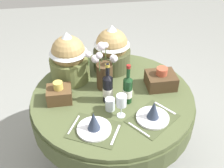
{
  "coord_description": "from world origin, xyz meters",
  "views": [
    {
      "loc": [
        -0.26,
        -1.7,
        2.13
      ],
      "look_at": [
        0.0,
        0.03,
        0.82
      ],
      "focal_mm": 43.7,
      "sensor_mm": 36.0,
      "label": 1
    }
  ],
  "objects_px": {
    "wine_bottle_centre": "(108,88)",
    "wine_glass_right": "(121,101)",
    "gift_tub_back_centre": "(112,47)",
    "dining_table": "(113,106)",
    "wine_bottle_left": "(128,89)",
    "flower_vase": "(104,70)",
    "tumbler_mid": "(110,104)",
    "woven_basket_side_right": "(161,80)",
    "gift_tub_back_left": "(69,55)",
    "woven_basket_side_left": "(59,94)",
    "place_setting_right": "(153,114)",
    "place_setting_left": "(94,125)"
  },
  "relations": [
    {
      "from": "place_setting_left",
      "to": "woven_basket_side_left",
      "type": "relative_size",
      "value": 2.22
    },
    {
      "from": "place_setting_left",
      "to": "woven_basket_side_left",
      "type": "distance_m",
      "value": 0.43
    },
    {
      "from": "flower_vase",
      "to": "woven_basket_side_right",
      "type": "height_order",
      "value": "flower_vase"
    },
    {
      "from": "dining_table",
      "to": "tumbler_mid",
      "type": "xyz_separation_m",
      "value": [
        -0.05,
        -0.17,
        0.18
      ]
    },
    {
      "from": "place_setting_left",
      "to": "wine_bottle_left",
      "type": "xyz_separation_m",
      "value": [
        0.29,
        0.27,
        0.08
      ]
    },
    {
      "from": "tumbler_mid",
      "to": "woven_basket_side_left",
      "type": "relative_size",
      "value": 0.52
    },
    {
      "from": "dining_table",
      "to": "flower_vase",
      "type": "relative_size",
      "value": 3.36
    },
    {
      "from": "place_setting_left",
      "to": "woven_basket_side_left",
      "type": "bearing_deg",
      "value": 122.92
    },
    {
      "from": "wine_bottle_left",
      "to": "wine_bottle_centre",
      "type": "bearing_deg",
      "value": 167.36
    },
    {
      "from": "dining_table",
      "to": "tumbler_mid",
      "type": "height_order",
      "value": "tumbler_mid"
    },
    {
      "from": "place_setting_left",
      "to": "wine_bottle_centre",
      "type": "xyz_separation_m",
      "value": [
        0.14,
        0.3,
        0.08
      ]
    },
    {
      "from": "place_setting_right",
      "to": "flower_vase",
      "type": "distance_m",
      "value": 0.54
    },
    {
      "from": "place_setting_right",
      "to": "gift_tub_back_centre",
      "type": "relative_size",
      "value": 1.01
    },
    {
      "from": "wine_bottle_centre",
      "to": "flower_vase",
      "type": "bearing_deg",
      "value": 91.59
    },
    {
      "from": "dining_table",
      "to": "wine_bottle_left",
      "type": "relative_size",
      "value": 3.94
    },
    {
      "from": "wine_bottle_left",
      "to": "gift_tub_back_centre",
      "type": "xyz_separation_m",
      "value": [
        -0.05,
        0.49,
        0.1
      ]
    },
    {
      "from": "wine_bottle_left",
      "to": "wine_glass_right",
      "type": "distance_m",
      "value": 0.17
    },
    {
      "from": "wine_bottle_centre",
      "to": "wine_glass_right",
      "type": "bearing_deg",
      "value": -68.52
    },
    {
      "from": "wine_glass_right",
      "to": "gift_tub_back_centre",
      "type": "height_order",
      "value": "gift_tub_back_centre"
    },
    {
      "from": "place_setting_left",
      "to": "gift_tub_back_left",
      "type": "height_order",
      "value": "gift_tub_back_left"
    },
    {
      "from": "dining_table",
      "to": "gift_tub_back_centre",
      "type": "xyz_separation_m",
      "value": [
        0.05,
        0.39,
        0.35
      ]
    },
    {
      "from": "place_setting_right",
      "to": "gift_tub_back_left",
      "type": "height_order",
      "value": "gift_tub_back_left"
    },
    {
      "from": "wine_bottle_left",
      "to": "wine_glass_right",
      "type": "xyz_separation_m",
      "value": [
        -0.08,
        -0.15,
        0.02
      ]
    },
    {
      "from": "wine_bottle_centre",
      "to": "woven_basket_side_right",
      "type": "xyz_separation_m",
      "value": [
        0.46,
        0.12,
        -0.06
      ]
    },
    {
      "from": "dining_table",
      "to": "tumbler_mid",
      "type": "bearing_deg",
      "value": -104.84
    },
    {
      "from": "wine_bottle_centre",
      "to": "gift_tub_back_centre",
      "type": "relative_size",
      "value": 0.8
    },
    {
      "from": "place_setting_right",
      "to": "gift_tub_back_centre",
      "type": "distance_m",
      "value": 0.76
    },
    {
      "from": "place_setting_right",
      "to": "wine_glass_right",
      "type": "height_order",
      "value": "wine_glass_right"
    },
    {
      "from": "place_setting_right",
      "to": "woven_basket_side_left",
      "type": "bearing_deg",
      "value": 154.71
    },
    {
      "from": "flower_vase",
      "to": "tumbler_mid",
      "type": "distance_m",
      "value": 0.31
    },
    {
      "from": "gift_tub_back_centre",
      "to": "wine_glass_right",
      "type": "bearing_deg",
      "value": -92.52
    },
    {
      "from": "dining_table",
      "to": "place_setting_left",
      "type": "relative_size",
      "value": 3.17
    },
    {
      "from": "dining_table",
      "to": "gift_tub_back_centre",
      "type": "distance_m",
      "value": 0.53
    },
    {
      "from": "dining_table",
      "to": "place_setting_right",
      "type": "distance_m",
      "value": 0.44
    },
    {
      "from": "gift_tub_back_left",
      "to": "woven_basket_side_right",
      "type": "bearing_deg",
      "value": -17.45
    },
    {
      "from": "woven_basket_side_left",
      "to": "place_setting_right",
      "type": "bearing_deg",
      "value": -25.29
    },
    {
      "from": "wine_bottle_left",
      "to": "woven_basket_side_left",
      "type": "bearing_deg",
      "value": 169.6
    },
    {
      "from": "place_setting_right",
      "to": "woven_basket_side_right",
      "type": "bearing_deg",
      "value": 65.73
    },
    {
      "from": "wine_bottle_left",
      "to": "wine_glass_right",
      "type": "relative_size",
      "value": 1.79
    },
    {
      "from": "place_setting_left",
      "to": "woven_basket_side_right",
      "type": "bearing_deg",
      "value": 35.09
    },
    {
      "from": "place_setting_left",
      "to": "wine_glass_right",
      "type": "relative_size",
      "value": 2.22
    },
    {
      "from": "place_setting_right",
      "to": "flower_vase",
      "type": "relative_size",
      "value": 1.08
    },
    {
      "from": "wine_bottle_left",
      "to": "dining_table",
      "type": "bearing_deg",
      "value": 133.34
    },
    {
      "from": "flower_vase",
      "to": "woven_basket_side_left",
      "type": "xyz_separation_m",
      "value": [
        -0.37,
        -0.12,
        -0.1
      ]
    },
    {
      "from": "gift_tub_back_centre",
      "to": "wine_bottle_centre",
      "type": "bearing_deg",
      "value": -102.35
    },
    {
      "from": "tumbler_mid",
      "to": "woven_basket_side_right",
      "type": "height_order",
      "value": "woven_basket_side_right"
    },
    {
      "from": "place_setting_right",
      "to": "wine_bottle_centre",
      "type": "bearing_deg",
      "value": 139.28
    },
    {
      "from": "gift_tub_back_centre",
      "to": "woven_basket_side_left",
      "type": "height_order",
      "value": "gift_tub_back_centre"
    },
    {
      "from": "wine_glass_right",
      "to": "dining_table",
      "type": "bearing_deg",
      "value": 95.35
    },
    {
      "from": "flower_vase",
      "to": "tumbler_mid",
      "type": "xyz_separation_m",
      "value": [
        0.01,
        -0.29,
        -0.12
      ]
    }
  ]
}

